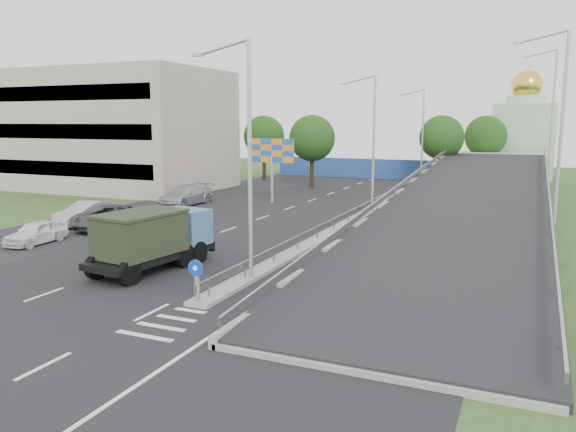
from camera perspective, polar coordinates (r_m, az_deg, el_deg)
The scene contains 23 objects.
ground at distance 19.98m, azimuth -12.60°, elevation -10.92°, with size 160.00×160.00×0.00m, color #2D4C1E.
road_surface at distance 38.43m, azimuth 1.42°, elevation -0.79°, with size 26.00×90.00×0.04m, color black.
parking_strip at distance 44.89m, azimuth -14.14°, elevation 0.43°, with size 8.00×90.00×0.05m, color black.
median at distance 41.17m, azimuth 7.39°, elevation -0.03°, with size 1.00×44.00×0.20m, color gray.
overpass_ramp at distance 39.54m, azimuth 17.94°, elevation 1.61°, with size 10.00×50.00×3.50m.
median_guardrail at distance 41.07m, azimuth 7.41°, elevation 0.86°, with size 0.09×44.00×0.71m.
sign_bollard at distance 21.36m, azimuth -9.25°, elevation -6.55°, with size 0.64×0.23×1.67m.
lamp_post_near at distance 23.80m, azimuth -4.33°, elevation 6.88°, with size 2.74×0.18×10.08m.
lamp_post_mid at distance 42.52m, azimuth 8.46°, elevation 7.99°, with size 2.74×0.18×10.08m.
lamp_post_far at distance 62.04m, azimuth 13.35°, elevation 8.31°, with size 2.74×0.18×10.08m.
beige_building at distance 62.53m, azimuth -17.90°, elevation 8.29°, with size 24.00×14.00×12.00m, color #A09386.
blue_wall at distance 68.97m, azimuth 10.74°, elevation 4.66°, with size 30.00×0.50×2.40m, color navy.
church at distance 75.05m, azimuth 22.81°, elevation 7.62°, with size 7.00×7.00×13.80m.
billboard at distance 47.61m, azimuth -1.64°, elevation 6.29°, with size 4.00×0.24×5.50m.
tree_left_mid at distance 59.00m, azimuth 2.47°, elevation 7.89°, with size 4.80×4.80×7.60m.
tree_median_far at distance 63.72m, azimuth 15.34°, elevation 7.68°, with size 4.80×4.80×7.60m.
tree_left_far at distance 66.78m, azimuth -2.45°, elevation 8.09°, with size 4.80×4.80×7.60m.
tree_ramp_far at distance 70.24m, azimuth 19.44°, elevation 7.63°, with size 4.80×4.80×7.60m.
dump_truck at distance 27.05m, azimuth -13.53°, elevation -2.06°, with size 3.17×6.73×2.86m.
parked_car_a at distance 35.07m, azimuth -24.23°, elevation -1.54°, with size 1.58×3.93×1.34m, color white.
parked_car_b at distance 40.38m, azimuth -19.73°, elevation 0.30°, with size 1.69×4.84×1.60m, color #9C9AA0.
parked_car_c at distance 38.41m, azimuth -17.83°, elevation -0.12°, with size 2.50×5.41×1.50m, color #38373D.
parked_car_d at distance 47.62m, azimuth -10.36°, elevation 2.07°, with size 2.30×5.67×1.65m, color #9B9FA4.
Camera 1 is at (11.21, -15.03, 6.92)m, focal length 35.00 mm.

